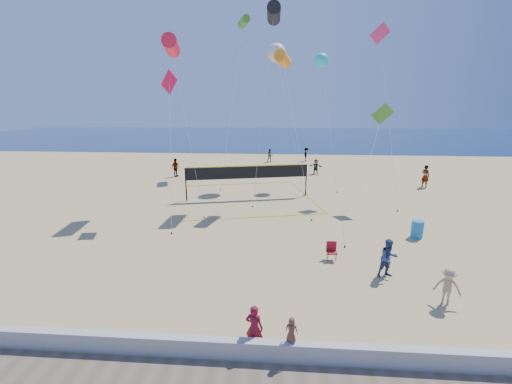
# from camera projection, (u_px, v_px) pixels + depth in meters

# --- Properties ---
(ground) EXTENTS (120.00, 120.00, 0.00)m
(ground) POSITION_uv_depth(u_px,v_px,m) (288.00, 302.00, 12.79)
(ground) COLOR tan
(ground) RESTS_ON ground
(ocean) EXTENTS (140.00, 50.00, 0.03)m
(ocean) POSITION_uv_depth(u_px,v_px,m) (283.00, 137.00, 72.54)
(ocean) COLOR navy
(ocean) RESTS_ON ground
(seawall) EXTENTS (32.00, 0.30, 0.60)m
(seawall) POSITION_uv_depth(u_px,v_px,m) (290.00, 352.00, 9.82)
(seawall) COLOR #ABAAA6
(seawall) RESTS_ON ground
(woman) EXTENTS (0.62, 0.49, 1.49)m
(woman) POSITION_uv_depth(u_px,v_px,m) (254.00, 328.00, 10.16)
(woman) COLOR maroon
(woman) RESTS_ON ground
(toddler) EXTENTS (0.43, 0.34, 0.76)m
(toddler) POSITION_uv_depth(u_px,v_px,m) (292.00, 330.00, 9.71)
(toddler) COLOR brown
(toddler) RESTS_ON seawall
(bystander_a) EXTENTS (0.96, 0.84, 1.69)m
(bystander_a) POSITION_uv_depth(u_px,v_px,m) (388.00, 258.00, 14.44)
(bystander_a) COLOR navy
(bystander_a) RESTS_ON ground
(bystander_b) EXTENTS (1.07, 0.88, 1.45)m
(bystander_b) POSITION_uv_depth(u_px,v_px,m) (448.00, 287.00, 12.46)
(bystander_b) COLOR tan
(bystander_b) RESTS_ON ground
(far_person_0) EXTENTS (0.85, 1.15, 1.81)m
(far_person_0) POSITION_uv_depth(u_px,v_px,m) (175.00, 168.00, 33.84)
(far_person_0) COLOR gray
(far_person_0) RESTS_ON ground
(far_person_1) EXTENTS (1.48, 0.88, 1.52)m
(far_person_1) POSITION_uv_depth(u_px,v_px,m) (316.00, 167.00, 35.12)
(far_person_1) COLOR gray
(far_person_1) RESTS_ON ground
(far_person_2) EXTENTS (0.80, 0.85, 1.95)m
(far_person_2) POSITION_uv_depth(u_px,v_px,m) (425.00, 176.00, 29.66)
(far_person_2) COLOR gray
(far_person_2) RESTS_ON ground
(far_person_3) EXTENTS (0.86, 0.72, 1.59)m
(far_person_3) POSITION_uv_depth(u_px,v_px,m) (270.00, 156.00, 41.94)
(far_person_3) COLOR gray
(far_person_3) RESTS_ON ground
(far_person_4) EXTENTS (0.73, 1.13, 1.66)m
(far_person_4) POSITION_uv_depth(u_px,v_px,m) (306.00, 155.00, 42.63)
(far_person_4) COLOR gray
(far_person_4) RESTS_ON ground
(camp_chair) EXTENTS (0.48, 0.59, 0.97)m
(camp_chair) POSITION_uv_depth(u_px,v_px,m) (332.00, 250.00, 16.11)
(camp_chair) COLOR maroon
(camp_chair) RESTS_ON ground
(trash_barrel) EXTENTS (0.74, 0.74, 0.95)m
(trash_barrel) POSITION_uv_depth(u_px,v_px,m) (417.00, 229.00, 18.75)
(trash_barrel) COLOR #1C71BA
(trash_barrel) RESTS_ON ground
(volleyball_net) EXTENTS (11.43, 11.32, 2.54)m
(volleyball_net) POSITION_uv_depth(u_px,v_px,m) (248.00, 176.00, 26.10)
(volleyball_net) COLOR black
(volleyball_net) RESTS_ON ground
(kite_0) EXTENTS (3.30, 4.71, 11.49)m
(kite_0) POSITION_uv_depth(u_px,v_px,m) (171.00, 45.00, 22.64)
(kite_0) COLOR red
(kite_0) RESTS_ON ground
(kite_1) EXTENTS (1.79, 4.95, 13.96)m
(kite_1) POSITION_uv_depth(u_px,v_px,m) (274.00, 13.00, 24.35)
(kite_1) COLOR black
(kite_1) RESTS_ON ground
(kite_2) EXTENTS (2.66, 5.84, 10.62)m
(kite_2) POSITION_uv_depth(u_px,v_px,m) (283.00, 59.00, 23.60)
(kite_2) COLOR orange
(kite_2) RESTS_ON ground
(kite_3) EXTENTS (1.53, 4.26, 9.16)m
(kite_3) POSITION_uv_depth(u_px,v_px,m) (169.00, 91.00, 20.82)
(kite_3) COLOR red
(kite_3) RESTS_ON ground
(kite_4) EXTENTS (4.28, 8.38, 7.17)m
(kite_4) POSITION_uv_depth(u_px,v_px,m) (380.00, 121.00, 23.00)
(kite_4) COLOR #449129
(kite_4) RESTS_ON ground
(kite_5) EXTENTS (1.62, 6.18, 13.07)m
(kite_5) POSITION_uv_depth(u_px,v_px,m) (381.00, 44.00, 25.78)
(kite_5) COLOR #EA366D
(kite_5) RESTS_ON ground
(kite_6) EXTENTS (3.48, 6.47, 12.11)m
(kite_6) POSITION_uv_depth(u_px,v_px,m) (276.00, 53.00, 29.54)
(kite_6) COLOR silver
(kite_6) RESTS_ON ground
(kite_7) EXTENTS (2.02, 5.22, 11.32)m
(kite_7) POSITION_uv_depth(u_px,v_px,m) (321.00, 60.00, 29.72)
(kite_7) COLOR #1EDADD
(kite_7) RESTS_ON ground
(kite_8) EXTENTS (1.88, 10.76, 15.53)m
(kite_8) POSITION_uv_depth(u_px,v_px,m) (244.00, 22.00, 34.27)
(kite_8) COLOR #449129
(kite_8) RESTS_ON ground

